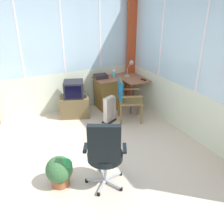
% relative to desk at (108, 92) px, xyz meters
% --- Properties ---
extents(ground, '(5.40, 5.47, 0.06)m').
position_rel_desk_xyz_m(ground, '(-1.35, -1.93, -0.43)').
color(ground, beige).
extents(north_window_panel, '(4.40, 0.07, 2.79)m').
position_rel_desk_xyz_m(north_window_panel, '(-1.35, 0.34, 1.00)').
color(north_window_panel, silver).
rests_on(north_window_panel, ground).
extents(east_window_panel, '(0.07, 4.47, 2.79)m').
position_rel_desk_xyz_m(east_window_panel, '(0.88, -1.93, 1.00)').
color(east_window_panel, silver).
rests_on(east_window_panel, ground).
extents(curtain_corner, '(0.23, 0.07, 2.69)m').
position_rel_desk_xyz_m(curtain_corner, '(0.75, 0.21, 0.95)').
color(curtain_corner, '#B44121').
rests_on(curtain_corner, ground).
extents(desk, '(1.11, 0.89, 0.74)m').
position_rel_desk_xyz_m(desk, '(0.00, 0.00, 0.00)').
color(desk, '#985C3F').
rests_on(desk, ground).
extents(desk_lamp, '(0.22, 0.19, 0.39)m').
position_rel_desk_xyz_m(desk_lamp, '(0.59, -0.08, 0.60)').
color(desk_lamp, '#B2B7BC').
rests_on(desk_lamp, desk).
extents(tv_remote, '(0.08, 0.16, 0.02)m').
position_rel_desk_xyz_m(tv_remote, '(0.70, -0.47, 0.35)').
color(tv_remote, black).
rests_on(tv_remote, desk).
extents(spray_bottle, '(0.06, 0.06, 0.22)m').
position_rel_desk_xyz_m(spray_bottle, '(0.17, -0.00, 0.45)').
color(spray_bottle, '#44B9D0').
rests_on(spray_bottle, desk).
extents(paper_tray, '(0.32, 0.26, 0.09)m').
position_rel_desk_xyz_m(paper_tray, '(-0.13, 0.10, 0.39)').
color(paper_tray, '#2C2426').
rests_on(paper_tray, desk).
extents(wooden_armchair, '(0.63, 0.63, 0.93)m').
position_rel_desk_xyz_m(wooden_armchair, '(0.05, -0.75, 0.19)').
color(wooden_armchair, olive).
rests_on(wooden_armchair, ground).
extents(office_chair, '(0.63, 0.60, 1.06)m').
position_rel_desk_xyz_m(office_chair, '(-1.21, -2.48, 0.20)').
color(office_chair, '#B7B7BF').
rests_on(office_chair, ground).
extents(tv_on_stand, '(0.75, 0.64, 0.82)m').
position_rel_desk_xyz_m(tv_on_stand, '(-0.86, -0.08, -0.03)').
color(tv_on_stand, brown).
rests_on(tv_on_stand, ground).
extents(space_heater, '(0.37, 0.29, 0.58)m').
position_rel_desk_xyz_m(space_heater, '(-0.27, -0.69, -0.10)').
color(space_heater, silver).
rests_on(space_heater, ground).
extents(potted_plant, '(0.39, 0.39, 0.46)m').
position_rel_desk_xyz_m(potted_plant, '(-1.77, -2.15, -0.14)').
color(potted_plant, '#9E5833').
rests_on(potted_plant, ground).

